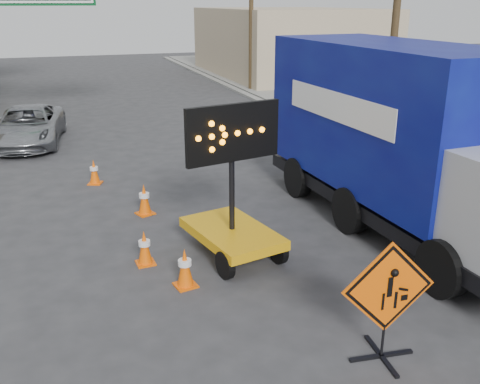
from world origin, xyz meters
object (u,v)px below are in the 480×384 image
box_truck (402,148)px  construction_sign (387,299)px  pickup_truck (28,126)px  arrow_board (232,224)px

box_truck → construction_sign: bearing=-128.5°
construction_sign → box_truck: box_truck is taller
construction_sign → pickup_truck: size_ratio=0.38×
pickup_truck → box_truck: (8.44, -11.11, 1.21)m
arrow_board → box_truck: 4.37m
construction_sign → pickup_truck: 16.28m
construction_sign → box_truck: bearing=59.9°
pickup_truck → box_truck: box_truck is taller
arrow_board → pickup_truck: size_ratio=0.65×
construction_sign → arrow_board: arrow_board is taller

